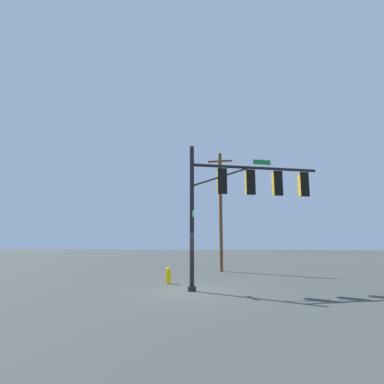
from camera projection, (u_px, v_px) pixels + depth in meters
The scene contains 4 objects.
ground_plane at pixel (192, 291), 13.48m from camera, with size 120.00×120.00×0.00m, color #3F433F.
signal_pole_assembly at pixel (246, 190), 14.73m from camera, with size 6.27×2.44×6.55m.
utility_pole at pixel (221, 208), 22.74m from camera, with size 1.80×0.32×8.70m.
fire_hydrant at pixel (168, 275), 15.88m from camera, with size 0.33×0.24×0.83m.
Camera 1 is at (1.32, -13.93, 2.20)m, focal length 28.90 mm.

